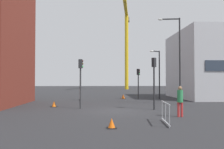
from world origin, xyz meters
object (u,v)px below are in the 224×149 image
traffic_light_corner (81,75)px  construction_crane (126,36)px  traffic_cone_on_verge (112,124)px  traffic_light_island (154,75)px  traffic_cone_striped (54,104)px  pedestrian_walking (180,99)px  streetlamp_short (158,70)px  traffic_light_far (138,79)px  traffic_cone_orange (123,97)px  streetlamp_tall (177,53)px

traffic_light_corner → construction_crane: bearing=78.8°
construction_crane → traffic_light_corner: 42.84m
construction_crane → traffic_cone_on_verge: size_ratio=42.61×
construction_crane → traffic_cone_on_verge: 50.49m
traffic_light_island → traffic_cone_striped: traffic_light_island is taller
traffic_cone_striped → construction_crane: bearing=75.2°
traffic_light_island → pedestrian_walking: traffic_light_island is taller
streetlamp_short → traffic_light_far: (-2.45, -0.55, -1.03)m
traffic_cone_on_verge → traffic_cone_striped: bearing=115.7°
traffic_light_island → traffic_cone_orange: bearing=97.0°
traffic_cone_on_verge → pedestrian_walking: bearing=36.9°
construction_crane → traffic_cone_on_verge: bearing=-97.1°
traffic_cone_on_verge → traffic_cone_orange: 17.74m
construction_crane → traffic_cone_striped: (-10.35, -39.32, -13.17)m
streetlamp_tall → traffic_cone_striped: 11.96m
traffic_cone_orange → traffic_light_island: bearing=-83.0°
construction_crane → pedestrian_walking: construction_crane is taller
construction_crane → traffic_light_island: (-2.47, -41.54, -10.77)m
traffic_light_corner → traffic_light_far: bearing=55.6°
traffic_light_island → traffic_cone_orange: traffic_light_island is taller
traffic_light_corner → pedestrian_walking: (6.34, -4.50, -1.51)m
traffic_cone_striped → pedestrian_walking: bearing=-34.1°
streetlamp_short → pedestrian_walking: bearing=-98.4°
traffic_light_corner → pedestrian_walking: bearing=-35.3°
pedestrian_walking → traffic_cone_orange: 14.56m
traffic_cone_on_verge → traffic_cone_striped: traffic_cone_striped is taller
pedestrian_walking → traffic_cone_on_verge: 5.42m
pedestrian_walking → traffic_cone_orange: bearing=98.2°
traffic_light_island → traffic_cone_on_verge: bearing=-117.3°
pedestrian_walking → traffic_cone_orange: size_ratio=3.29×
traffic_light_corner → traffic_cone_orange: size_ratio=6.87×
streetlamp_tall → traffic_light_island: 5.42m
streetlamp_short → traffic_light_island: 10.46m
traffic_light_far → traffic_cone_on_verge: size_ratio=7.67×
pedestrian_walking → streetlamp_short: bearing=81.6°
streetlamp_short → pedestrian_walking: streetlamp_short is taller
traffic_light_far → traffic_light_island: traffic_light_island is taller
traffic_cone_on_verge → streetlamp_tall: bearing=58.5°
traffic_light_island → traffic_light_corner: bearing=171.1°
construction_crane → traffic_cone_orange: 33.67m
traffic_light_corner → streetlamp_tall: bearing=19.5°
streetlamp_tall → traffic_cone_on_verge: bearing=-121.5°
construction_crane → pedestrian_walking: size_ratio=10.67×
construction_crane → traffic_light_far: (-2.15, -32.03, -11.00)m
traffic_light_far → traffic_light_corner: size_ratio=0.92×
streetlamp_tall → traffic_light_far: 6.63m
streetlamp_tall → traffic_cone_on_verge: streetlamp_tall is taller
traffic_cone_orange → traffic_cone_striped: (-6.57, -8.54, -0.03)m
streetlamp_tall → streetlamp_short: (-0.30, 6.12, -1.29)m
streetlamp_short → traffic_light_island: bearing=-105.4°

